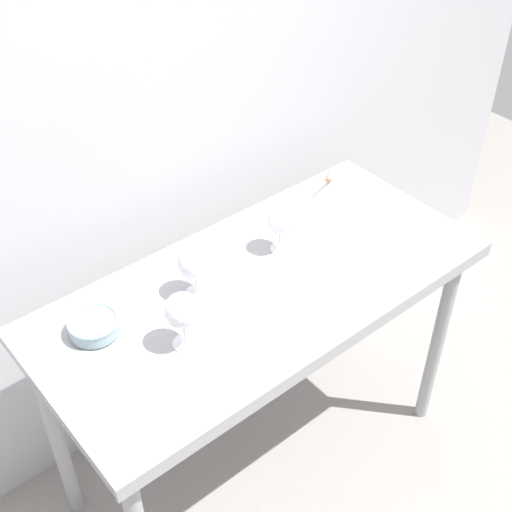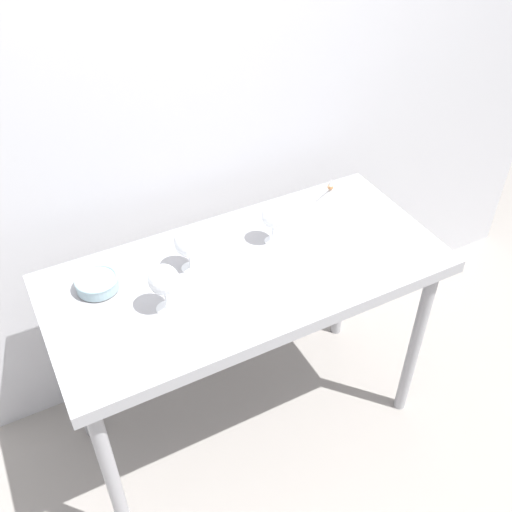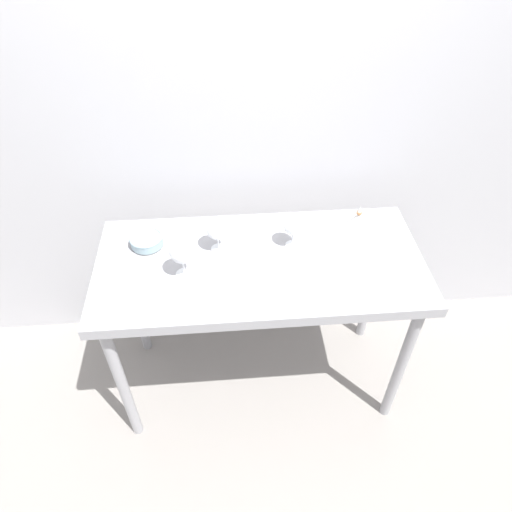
{
  "view_description": "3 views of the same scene",
  "coord_description": "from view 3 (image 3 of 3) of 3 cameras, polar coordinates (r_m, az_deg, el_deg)",
  "views": [
    {
      "loc": [
        -1.01,
        -1.2,
        2.31
      ],
      "look_at": [
        0.02,
        0.04,
        0.97
      ],
      "focal_mm": 48.86,
      "sensor_mm": 36.0,
      "label": 1
    },
    {
      "loc": [
        -0.69,
        -1.37,
        2.25
      ],
      "look_at": [
        0.02,
        -0.03,
        0.97
      ],
      "focal_mm": 41.19,
      "sensor_mm": 36.0,
      "label": 2
    },
    {
      "loc": [
        -0.13,
        -1.43,
        2.26
      ],
      "look_at": [
        -0.02,
        -0.04,
        0.96
      ],
      "focal_mm": 32.53,
      "sensor_mm": 36.0,
      "label": 3
    }
  ],
  "objects": [
    {
      "name": "decanter_funnel",
      "position": [
        2.18,
        12.41,
        4.37
      ],
      "size": [
        0.11,
        0.11,
        0.12
      ],
      "color": "silver",
      "rests_on": "steel_counter"
    },
    {
      "name": "back_wall",
      "position": [
        2.15,
        -0.62,
        16.43
      ],
      "size": [
        3.8,
        0.04,
        2.6
      ],
      "primitive_type": "cube",
      "color": "#B9B9BE",
      "rests_on": "ground_plane"
    },
    {
      "name": "ground_plane",
      "position": [
        2.68,
        0.37,
        -14.6
      ],
      "size": [
        6.0,
        6.0,
        0.0
      ],
      "primitive_type": "plane",
      "color": "gray"
    },
    {
      "name": "wine_glass_near_left",
      "position": [
        1.86,
        -9.17,
        0.47
      ],
      "size": [
        0.1,
        0.1,
        0.18
      ],
      "color": "white",
      "rests_on": "steel_counter"
    },
    {
      "name": "wine_glass_far_left",
      "position": [
        1.96,
        -4.8,
        3.35
      ],
      "size": [
        0.1,
        0.1,
        0.17
      ],
      "color": "white",
      "rests_on": "steel_counter"
    },
    {
      "name": "tasting_sheet_upper",
      "position": [
        1.92,
        -2.87,
        -2.15
      ],
      "size": [
        0.24,
        0.27,
        0.0
      ],
      "primitive_type": "cube",
      "rotation": [
        0.0,
        0.0,
        0.53
      ],
      "color": "white",
      "rests_on": "steel_counter"
    },
    {
      "name": "wine_glass_far_right",
      "position": [
        1.98,
        4.63,
        3.77
      ],
      "size": [
        0.09,
        0.09,
        0.16
      ],
      "color": "white",
      "rests_on": "steel_counter"
    },
    {
      "name": "tasting_bowl",
      "position": [
        2.09,
        -13.31,
        1.87
      ],
      "size": [
        0.15,
        0.15,
        0.05
      ],
      "color": "#4C4C4C",
      "rests_on": "steel_counter"
    },
    {
      "name": "steel_counter",
      "position": [
        2.05,
        0.48,
        -2.74
      ],
      "size": [
        1.4,
        0.65,
        0.9
      ],
      "color": "#9B9BA0",
      "rests_on": "ground_plane"
    }
  ]
}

